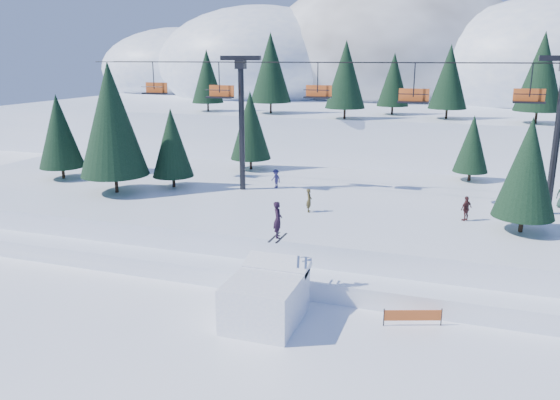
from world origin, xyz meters
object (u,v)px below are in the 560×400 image
(chairlift, at_px, (380,106))
(banner_near, at_px, (413,316))
(jump_kicker, at_px, (266,297))
(banner_far, at_px, (483,300))

(chairlift, distance_m, banner_near, 17.09)
(chairlift, xyz_separation_m, banner_near, (4.13, -14.07, -8.78))
(chairlift, bearing_deg, banner_near, -73.64)
(jump_kicker, relative_size, chairlift, 0.13)
(jump_kicker, xyz_separation_m, chairlift, (2.78, 15.84, 8.05))
(jump_kicker, distance_m, banner_far, 11.22)
(jump_kicker, height_order, banner_near, jump_kicker)
(chairlift, distance_m, banner_far, 16.02)
(chairlift, bearing_deg, jump_kicker, -99.97)
(jump_kicker, distance_m, chairlift, 17.99)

